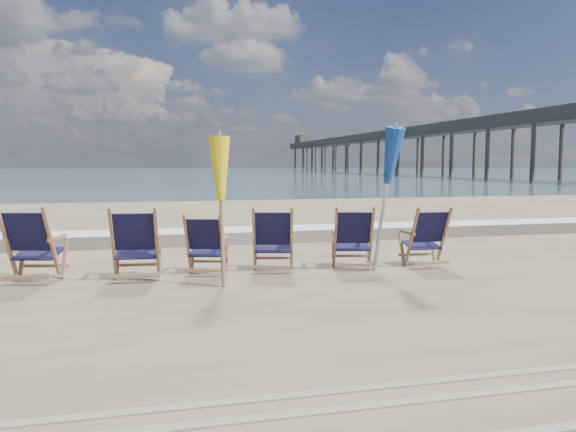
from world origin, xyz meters
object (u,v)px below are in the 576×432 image
beach_chair_5 (445,237)px  umbrella_yellow (221,176)px  umbrella_blue (384,161)px  beach_chair_4 (371,238)px  fishing_pier (414,145)px  beach_chair_1 (157,244)px  beach_chair_2 (222,244)px  beach_chair_3 (292,239)px  beach_chair_0 (51,245)px

beach_chair_5 → umbrella_yellow: 3.89m
umbrella_blue → beach_chair_4: bearing=106.9°
umbrella_blue → fishing_pier: fishing_pier is taller
beach_chair_1 → umbrella_yellow: umbrella_yellow is taller
beach_chair_2 → beach_chair_3: beach_chair_3 is taller
beach_chair_0 → beach_chair_2: beach_chair_0 is taller
beach_chair_2 → fishing_pier: bearing=-101.5°
beach_chair_0 → fishing_pier: size_ratio=0.01×
beach_chair_0 → beach_chair_1: beach_chair_0 is taller
beach_chair_1 → umbrella_blue: (3.41, -0.21, 1.19)m
beach_chair_3 → beach_chair_4: bearing=-170.3°
beach_chair_3 → beach_chair_5: bearing=-170.0°
beach_chair_1 → umbrella_blue: umbrella_blue is taller
beach_chair_1 → beach_chair_5: bearing=-174.8°
beach_chair_1 → umbrella_blue: bearing=-178.2°
beach_chair_1 → beach_chair_5: 4.58m
beach_chair_0 → beach_chair_5: 6.02m
beach_chair_4 → umbrella_blue: umbrella_blue is taller
beach_chair_4 → beach_chair_5: bearing=-169.3°
beach_chair_0 → umbrella_blue: bearing=-170.9°
beach_chair_2 → beach_chair_0: bearing=17.0°
beach_chair_1 → umbrella_blue: 3.62m
beach_chair_0 → beach_chair_4: 4.77m
umbrella_yellow → umbrella_blue: umbrella_blue is taller
beach_chair_1 → beach_chair_5: size_ratio=1.08×
beach_chair_2 → beach_chair_3: (1.08, -0.03, 0.04)m
beach_chair_1 → umbrella_yellow: size_ratio=0.54×
beach_chair_5 → fishing_pier: (35.37, 71.83, 4.15)m
beach_chair_0 → beach_chair_5: bearing=-168.1°
beach_chair_0 → beach_chair_3: (3.48, -0.03, -0.04)m
beach_chair_3 → beach_chair_5: beach_chair_3 is taller
umbrella_yellow → umbrella_blue: 2.58m
beach_chair_2 → beach_chair_4: size_ratio=0.93×
beach_chair_4 → beach_chair_3: bearing=10.0°
beach_chair_1 → beach_chair_0: bearing=-1.6°
umbrella_yellow → fishing_pier: 82.33m
beach_chair_0 → fishing_pier: 82.84m
beach_chair_1 → beach_chair_5: (4.58, -0.01, -0.04)m
fishing_pier → umbrella_blue: bearing=-116.9°
beach_chair_2 → beach_chair_5: bearing=-165.9°
beach_chair_0 → beach_chair_1: 1.45m
beach_chair_1 → beach_chair_3: 2.05m
beach_chair_5 → umbrella_yellow: bearing=10.5°
beach_chair_5 → umbrella_blue: (-1.17, -0.20, 1.23)m
beach_chair_0 → umbrella_yellow: (2.31, -0.76, 0.96)m
umbrella_blue → fishing_pier: size_ratio=0.02×
beach_chair_4 → fishing_pier: size_ratio=0.01×
beach_chair_3 → beach_chair_4: 1.29m
beach_chair_0 → umbrella_blue: size_ratio=0.49×
beach_chair_5 → beach_chair_1: bearing=1.6°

